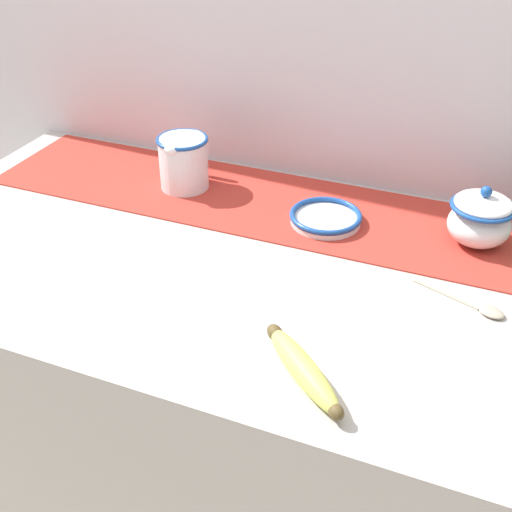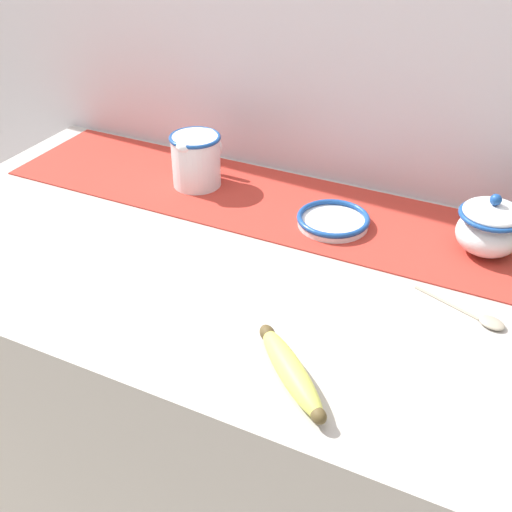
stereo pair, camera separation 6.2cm
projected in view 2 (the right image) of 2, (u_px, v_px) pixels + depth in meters
The scene contains 8 objects.
countertop at pixel (254, 435), 1.36m from camera, with size 1.36×0.69×0.90m, color #B7B2AD.
back_wall at pixel (339, 30), 1.21m from camera, with size 2.16×0.04×2.40m, color silver.
table_runner at pixel (299, 209), 1.25m from camera, with size 1.25×0.27×0.00m, color #B23328.
cream_pitcher at pixel (196, 158), 1.31m from camera, with size 0.10×0.12×0.11m.
sugar_bowl at pixel (489, 227), 1.10m from camera, with size 0.11×0.11×0.11m.
small_dish at pixel (333, 220), 1.19m from camera, with size 0.14×0.14×0.02m.
banana at pixel (291, 371), 0.86m from camera, with size 0.16×0.15×0.04m.
spoon at pixel (486, 321), 0.96m from camera, with size 0.15×0.07×0.01m.
Camera 2 is at (0.41, -0.82, 1.52)m, focal length 45.00 mm.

